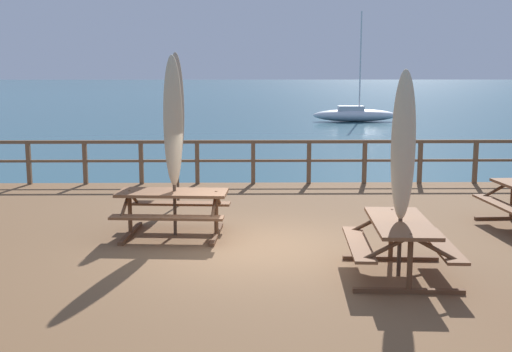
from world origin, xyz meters
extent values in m
plane|color=#2D5B6B|center=(0.00, 0.00, 0.00)|extent=(600.00, 600.00, 0.00)
cube|color=brown|center=(0.00, 0.00, 0.38)|extent=(14.16, 11.95, 0.76)
cube|color=brown|center=(0.00, 5.83, 1.81)|extent=(13.86, 0.09, 0.08)
cube|color=brown|center=(0.00, 5.83, 1.34)|extent=(13.86, 0.07, 0.06)
cube|color=brown|center=(-5.54, 5.83, 1.28)|extent=(0.10, 0.10, 1.05)
cube|color=brown|center=(-4.16, 5.83, 1.28)|extent=(0.10, 0.10, 1.05)
cube|color=brown|center=(-2.77, 5.83, 1.28)|extent=(0.10, 0.10, 1.05)
cube|color=brown|center=(-1.39, 5.83, 1.28)|extent=(0.10, 0.10, 1.05)
cube|color=brown|center=(0.00, 5.83, 1.28)|extent=(0.10, 0.10, 1.05)
cube|color=brown|center=(1.39, 5.83, 1.28)|extent=(0.10, 0.10, 1.05)
cube|color=brown|center=(2.77, 5.83, 1.28)|extent=(0.10, 0.10, 1.05)
cube|color=brown|center=(4.16, 5.83, 1.28)|extent=(0.10, 0.10, 1.05)
cube|color=brown|center=(5.54, 5.83, 1.28)|extent=(0.10, 0.10, 1.05)
cube|color=brown|center=(1.92, -1.44, 1.50)|extent=(0.87, 1.83, 0.05)
cube|color=brown|center=(2.48, -1.47, 1.20)|extent=(0.39, 1.80, 0.04)
cube|color=brown|center=(1.36, -1.41, 1.20)|extent=(0.39, 1.80, 0.04)
cube|color=brown|center=(1.88, -2.15, 0.79)|extent=(1.40, 0.16, 0.06)
cylinder|color=brown|center=(1.88, -2.15, 1.13)|extent=(0.07, 0.07, 0.74)
cylinder|color=brown|center=(2.16, -2.17, 1.35)|extent=(0.63, 0.09, 0.37)
cylinder|color=brown|center=(1.60, -2.13, 1.35)|extent=(0.63, 0.09, 0.37)
cube|color=brown|center=(1.96, -0.73, 0.79)|extent=(1.40, 0.16, 0.06)
cylinder|color=brown|center=(1.96, -0.73, 1.13)|extent=(0.07, 0.07, 0.74)
cylinder|color=brown|center=(2.24, -0.75, 1.35)|extent=(0.63, 0.09, 0.37)
cylinder|color=brown|center=(1.68, -0.71, 1.35)|extent=(0.63, 0.09, 0.37)
cube|color=brown|center=(4.32, 0.93, 1.20)|extent=(0.41, 2.17, 0.04)
cube|color=brown|center=(4.83, 1.87, 0.79)|extent=(1.40, 0.16, 0.06)
cylinder|color=brown|center=(4.83, 1.87, 1.13)|extent=(0.07, 0.07, 0.74)
cylinder|color=brown|center=(4.55, 1.85, 1.35)|extent=(0.63, 0.09, 0.37)
cube|color=brown|center=(-1.41, 0.76, 1.50)|extent=(1.88, 0.88, 0.05)
cube|color=brown|center=(-1.45, 0.20, 1.20)|extent=(1.85, 0.40, 0.04)
cube|color=brown|center=(-1.37, 1.32, 1.20)|extent=(1.85, 0.40, 0.04)
cube|color=brown|center=(-2.14, 0.81, 0.79)|extent=(0.17, 1.40, 0.06)
cylinder|color=brown|center=(-2.14, 0.81, 1.13)|extent=(0.07, 0.07, 0.74)
cylinder|color=brown|center=(-2.16, 0.53, 1.35)|extent=(0.10, 0.63, 0.37)
cylinder|color=brown|center=(-2.13, 1.09, 1.35)|extent=(0.10, 0.63, 0.37)
cube|color=brown|center=(-0.67, 0.71, 0.79)|extent=(0.17, 1.40, 0.06)
cylinder|color=brown|center=(-0.67, 0.71, 1.13)|extent=(0.07, 0.07, 0.74)
cylinder|color=brown|center=(-0.69, 0.43, 1.35)|extent=(0.10, 0.63, 0.37)
cylinder|color=brown|center=(-0.66, 0.99, 1.35)|extent=(0.10, 0.63, 0.37)
cylinder|color=#4C3828|center=(1.91, -1.44, 2.08)|extent=(0.06, 0.06, 2.64)
ellipsoid|color=#CCB793|center=(1.91, -1.44, 2.54)|extent=(0.32, 0.32, 2.01)
cylinder|color=#7A6E58|center=(1.91, -1.44, 2.39)|extent=(0.21, 0.21, 0.05)
cone|color=#4C3828|center=(1.91, -1.44, 3.47)|extent=(0.10, 0.10, 0.14)
cylinder|color=#4C3828|center=(-1.38, 0.80, 2.19)|extent=(0.06, 0.06, 2.87)
ellipsoid|color=#CCB793|center=(-1.38, 0.80, 2.70)|extent=(0.32, 0.32, 2.18)
cylinder|color=#7A6E58|center=(-1.38, 0.80, 2.54)|extent=(0.21, 0.21, 0.05)
cone|color=#4C3828|center=(-1.38, 0.80, 3.69)|extent=(0.10, 0.10, 0.14)
cylinder|color=#4C3828|center=(-1.58, 3.16, 2.25)|extent=(0.06, 0.06, 2.98)
ellipsoid|color=tan|center=(-1.58, 3.16, 2.77)|extent=(0.32, 0.32, 2.26)
cylinder|color=#685B4C|center=(-1.58, 3.16, 2.60)|extent=(0.21, 0.21, 0.05)
cone|color=#4C3828|center=(-1.58, 3.16, 3.80)|extent=(0.10, 0.10, 0.14)
ellipsoid|color=silver|center=(7.59, 35.72, 0.45)|extent=(6.04, 1.82, 0.90)
cube|color=silver|center=(7.29, 35.72, 0.95)|extent=(1.82, 1.13, 0.36)
cylinder|color=silver|center=(7.89, 35.71, 4.22)|extent=(0.10, 0.10, 7.00)
camera|label=1|loc=(-0.15, -9.75, 3.50)|focal=44.55mm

